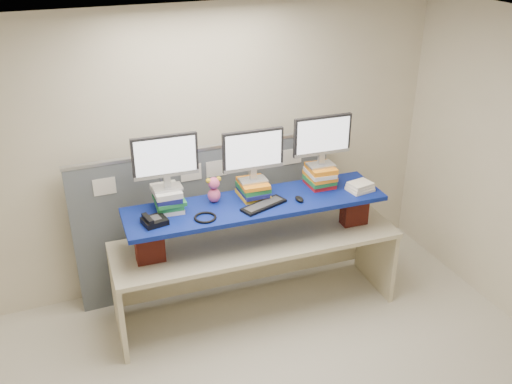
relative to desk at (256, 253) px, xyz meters
name	(u,v)px	position (x,y,z in m)	size (l,w,h in m)	color
room	(283,254)	(-0.28, -1.19, 0.76)	(5.00, 4.00, 2.80)	beige
cubicle_partition	(207,218)	(-0.28, 0.59, 0.13)	(2.60, 0.06, 1.53)	#4E565D
desk	(256,253)	(0.00, 0.00, 0.00)	(2.67, 0.89, 0.80)	beige
brick_pier_left	(150,244)	(-0.98, -0.01, 0.33)	(0.24, 0.13, 0.33)	maroon
brick_pier_right	(355,208)	(0.97, -0.09, 0.33)	(0.24, 0.13, 0.33)	maroon
blue_board	(256,204)	(0.00, 0.00, 0.51)	(2.34, 0.59, 0.04)	navy
book_stack_left	(168,199)	(-0.75, 0.16, 0.64)	(0.25, 0.31, 0.20)	silver
book_stack_center	(253,189)	(0.02, 0.12, 0.61)	(0.26, 0.30, 0.15)	yellow
book_stack_right	(320,176)	(0.68, 0.09, 0.64)	(0.26, 0.31, 0.21)	red
monitor_left	(165,159)	(-0.75, 0.15, 1.01)	(0.56, 0.17, 0.48)	#ACACB1
monitor_center	(253,153)	(0.02, 0.12, 0.96)	(0.56, 0.17, 0.48)	#ACACB1
monitor_right	(322,138)	(0.69, 0.09, 1.01)	(0.56, 0.17, 0.48)	#ACACB1
keyboard	(264,205)	(0.03, -0.10, 0.55)	(0.45, 0.28, 0.03)	black
mouse	(299,199)	(0.37, -0.12, 0.55)	(0.07, 0.12, 0.04)	black
desk_phone	(154,221)	(-0.93, -0.05, 0.57)	(0.22, 0.20, 0.08)	black
headset	(205,217)	(-0.51, -0.12, 0.55)	(0.19, 0.19, 0.02)	black
plush_toy	(214,189)	(-0.34, 0.14, 0.66)	(0.14, 0.11, 0.24)	#E35686
binder_stack	(360,187)	(0.98, -0.14, 0.57)	(0.25, 0.21, 0.08)	white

